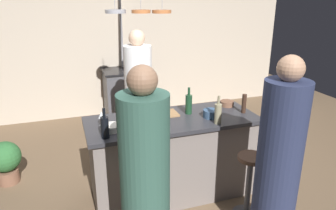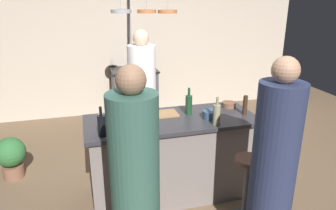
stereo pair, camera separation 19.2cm
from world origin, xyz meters
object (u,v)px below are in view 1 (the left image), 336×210
(potted_plant, at_px, (5,160))
(pepper_mill, at_px, (244,104))
(guest_left, at_px, (145,189))
(wine_bottle_green, at_px, (189,104))
(wine_glass_near_left_guest, at_px, (146,114))
(mixing_bowl_blue, at_px, (211,114))
(wine_glass_by_chef, at_px, (102,116))
(bar_stool_left, at_px, (137,207))
(wine_bottle_dark, at_px, (105,127))
(cutting_board, at_px, (163,114))
(mixing_bowl_ceramic, at_px, (111,128))
(guest_right, at_px, (278,165))
(wine_glass_near_right_guest, at_px, (131,112))
(wine_bottle_white, at_px, (218,113))
(mixing_bowl_wooden, at_px, (227,103))
(bar_stool_right, at_px, (249,183))
(stove_range, at_px, (127,94))
(chef, at_px, (139,100))

(potted_plant, relative_size, pepper_mill, 2.48)
(guest_left, bearing_deg, wine_bottle_green, 54.07)
(wine_glass_near_left_guest, distance_m, mixing_bowl_blue, 0.70)
(potted_plant, xyz_separation_m, wine_glass_by_chef, (1.06, -0.77, 0.71))
(bar_stool_left, relative_size, wine_bottle_dark, 2.38)
(cutting_board, bearing_deg, potted_plant, 158.34)
(bar_stool_left, height_order, wine_bottle_dark, wine_bottle_dark)
(bar_stool_left, xyz_separation_m, wine_glass_by_chef, (-0.18, 0.67, 0.63))
(mixing_bowl_ceramic, bearing_deg, guest_right, -36.36)
(bar_stool_left, bearing_deg, wine_glass_near_right_guest, 80.22)
(wine_bottle_white, bearing_deg, pepper_mill, 24.02)
(cutting_board, distance_m, mixing_bowl_wooden, 0.80)
(bar_stool_right, distance_m, cutting_board, 1.12)
(stove_range, distance_m, potted_plant, 2.42)
(wine_bottle_dark, bearing_deg, guest_right, -30.41)
(pepper_mill, xyz_separation_m, mixing_bowl_blue, (-0.40, -0.01, -0.06))
(mixing_bowl_blue, bearing_deg, wine_glass_near_right_guest, 170.22)
(potted_plant, bearing_deg, wine_glass_near_left_guest, -30.07)
(stove_range, height_order, guest_right, guest_right)
(potted_plant, distance_m, wine_glass_by_chef, 1.49)
(bar_stool_left, height_order, cutting_board, cutting_board)
(cutting_board, distance_m, wine_bottle_dark, 0.77)
(potted_plant, height_order, pepper_mill, pepper_mill)
(bar_stool_right, bearing_deg, wine_glass_near_left_guest, 146.56)
(pepper_mill, height_order, wine_bottle_white, wine_bottle_white)
(chef, relative_size, wine_bottle_dark, 6.02)
(guest_left, height_order, cutting_board, guest_left)
(chef, bearing_deg, mixing_bowl_ceramic, -115.41)
(guest_right, xyz_separation_m, cutting_board, (-0.63, 1.15, 0.12))
(potted_plant, bearing_deg, wine_bottle_green, -20.13)
(guest_right, relative_size, wine_glass_by_chef, 11.71)
(bar_stool_right, bearing_deg, mixing_bowl_wooden, 78.93)
(stove_range, distance_m, pepper_mill, 2.71)
(wine_glass_by_chef, distance_m, mixing_bowl_wooden, 1.46)
(chef, distance_m, wine_bottle_dark, 1.43)
(wine_glass_by_chef, bearing_deg, mixing_bowl_ceramic, -67.54)
(chef, bearing_deg, bar_stool_right, -67.15)
(stove_range, xyz_separation_m, mixing_bowl_wooden, (0.73, -2.28, 0.48))
(chef, distance_m, cutting_board, 0.90)
(guest_left, xyz_separation_m, wine_glass_near_left_guest, (0.26, 0.93, 0.21))
(bar_stool_left, xyz_separation_m, potted_plant, (-1.24, 1.44, -0.08))
(bar_stool_right, bearing_deg, chef, 112.85)
(wine_bottle_dark, relative_size, mixing_bowl_wooden, 1.83)
(bar_stool_left, xyz_separation_m, wine_bottle_dark, (-0.19, 0.37, 0.63))
(chef, height_order, wine_glass_by_chef, chef)
(pepper_mill, relative_size, wine_bottle_green, 0.72)
(wine_glass_by_chef, bearing_deg, stove_range, 73.28)
(cutting_board, distance_m, wine_bottle_white, 0.61)
(wine_bottle_green, height_order, wine_glass_near_left_guest, wine_bottle_green)
(wine_glass_by_chef, height_order, mixing_bowl_ceramic, wine_glass_by_chef)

